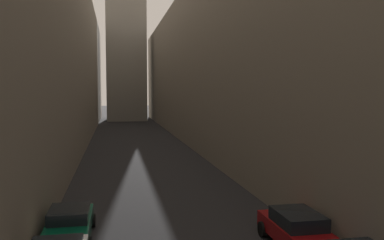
{
  "coord_description": "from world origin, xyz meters",
  "views": [
    {
      "loc": [
        -2.52,
        5.9,
        6.15
      ],
      "look_at": [
        0.0,
        19.21,
        5.19
      ],
      "focal_mm": 38.43,
      "sensor_mm": 36.0,
      "label": 1
    }
  ],
  "objects": [
    {
      "name": "building_block_right",
      "position": [
        13.31,
        50.0,
        9.1
      ],
      "size": [
        15.62,
        108.0,
        18.2
      ],
      "primitive_type": "cube",
      "color": "gray",
      "rests_on": "ground"
    },
    {
      "name": "parked_car_right_far",
      "position": [
        4.4,
        20.55,
        0.78
      ],
      "size": [
        1.91,
        4.15,
        1.49
      ],
      "rotation": [
        0.0,
        0.0,
        1.57
      ],
      "color": "maroon",
      "rests_on": "ground"
    },
    {
      "name": "building_block_left",
      "position": [
        -12.35,
        50.0,
        9.63
      ],
      "size": [
        13.7,
        108.0,
        19.25
      ],
      "primitive_type": "cube",
      "color": "gray",
      "rests_on": "ground"
    },
    {
      "name": "ground_plane",
      "position": [
        0.0,
        48.0,
        0.0
      ],
      "size": [
        264.0,
        264.0,
        0.0
      ],
      "primitive_type": "plane",
      "color": "#232326"
    },
    {
      "name": "parked_car_left_far",
      "position": [
        -4.4,
        23.12,
        0.71
      ],
      "size": [
        1.93,
        4.27,
        1.37
      ],
      "rotation": [
        0.0,
        0.0,
        1.57
      ],
      "color": "#05472D",
      "rests_on": "ground"
    }
  ]
}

